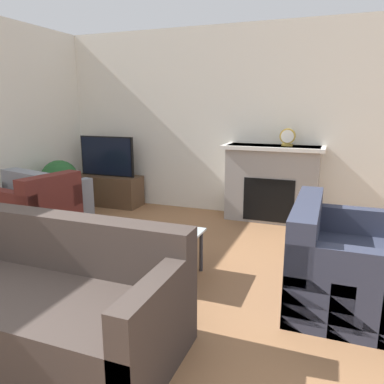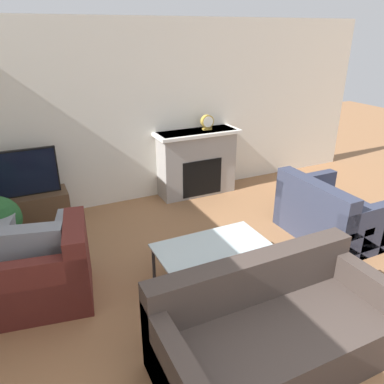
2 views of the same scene
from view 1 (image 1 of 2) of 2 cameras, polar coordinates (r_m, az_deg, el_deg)
wall_back at (r=5.63m, az=4.89°, el=10.55°), size 8.08×0.06×2.70m
fireplace at (r=5.32m, az=12.04°, el=1.54°), size 1.36×0.47×1.06m
tv_stand at (r=6.25m, az=-12.57°, el=0.28°), size 1.08×0.43×0.48m
tv at (r=6.16m, az=-12.84°, el=5.34°), size 0.94×0.06×0.63m
couch_sectional at (r=2.83m, az=-21.69°, el=-15.31°), size 1.93×0.90×0.82m
couch_loveseat at (r=3.39m, az=22.36°, el=-10.57°), size 0.96×1.25×0.82m
armchair_by_window at (r=4.89m, az=-22.61°, el=-3.31°), size 0.98×0.91×0.82m
armchair_accent at (r=5.18m, az=-21.08°, el=-2.26°), size 0.91×0.97×0.82m
coffee_table at (r=3.61m, az=-8.48°, el=-6.40°), size 1.20×0.62×0.43m
potted_plant at (r=5.79m, az=-19.49°, el=1.68°), size 0.53×0.53×0.82m
mantel_clock at (r=5.21m, az=14.37°, el=8.14°), size 0.21×0.07×0.24m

